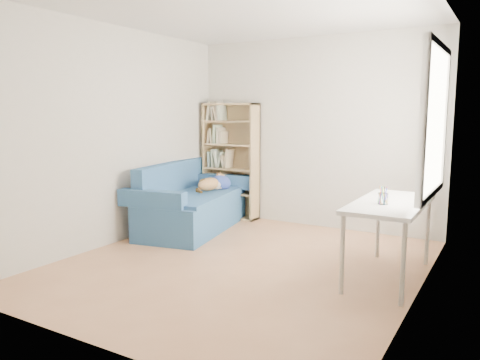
% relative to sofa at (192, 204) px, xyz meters
% --- Properties ---
extents(ground, '(4.00, 4.00, 0.00)m').
position_rel_sofa_xyz_m(ground, '(1.34, -0.97, -0.34)').
color(ground, '#A9724C').
rests_on(ground, ground).
extents(room_shell, '(3.54, 4.04, 2.62)m').
position_rel_sofa_xyz_m(room_shell, '(1.44, -0.94, 1.30)').
color(room_shell, silver).
rests_on(room_shell, ground).
extents(sofa, '(1.19, 1.98, 0.90)m').
position_rel_sofa_xyz_m(sofa, '(0.00, 0.00, 0.00)').
color(sofa, navy).
rests_on(sofa, ground).
extents(bookshelf, '(0.86, 0.27, 1.71)m').
position_rel_sofa_xyz_m(bookshelf, '(0.08, 0.88, 0.45)').
color(bookshelf, tan).
rests_on(bookshelf, ground).
extents(desk, '(0.61, 1.33, 0.75)m').
position_rel_sofa_xyz_m(desk, '(2.76, -0.61, 0.34)').
color(desk, white).
rests_on(desk, ground).
extents(pen_cup, '(0.09, 0.09, 0.17)m').
position_rel_sofa_xyz_m(pen_cup, '(2.73, -0.78, 0.48)').
color(pen_cup, white).
rests_on(pen_cup, desk).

